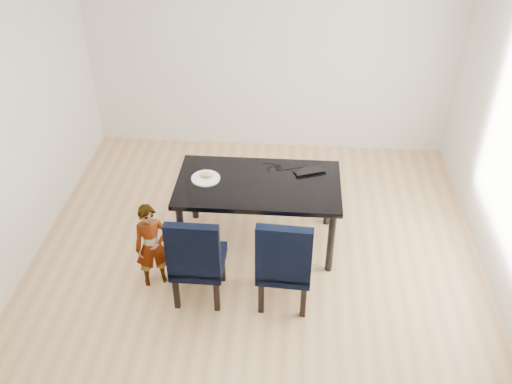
# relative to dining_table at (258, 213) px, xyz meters

# --- Properties ---
(floor) EXTENTS (4.50, 5.00, 0.01)m
(floor) POSITION_rel_dining_table_xyz_m (0.00, -0.50, -0.38)
(floor) COLOR tan
(floor) RESTS_ON ground
(wall_back) EXTENTS (4.50, 0.01, 2.70)m
(wall_back) POSITION_rel_dining_table_xyz_m (0.00, 2.00, 0.98)
(wall_back) COLOR silver
(wall_back) RESTS_ON ground
(dining_table) EXTENTS (1.60, 0.90, 0.75)m
(dining_table) POSITION_rel_dining_table_xyz_m (0.00, 0.00, 0.00)
(dining_table) COLOR black
(dining_table) RESTS_ON floor
(chair_left) EXTENTS (0.47, 0.49, 0.96)m
(chair_left) POSITION_rel_dining_table_xyz_m (-0.48, -0.78, 0.11)
(chair_left) COLOR black
(chair_left) RESTS_ON floor
(chair_right) EXTENTS (0.50, 0.52, 0.99)m
(chair_right) POSITION_rel_dining_table_xyz_m (0.29, -0.78, 0.12)
(chair_right) COLOR black
(chair_right) RESTS_ON floor
(child) EXTENTS (0.38, 0.33, 0.88)m
(child) POSITION_rel_dining_table_xyz_m (-0.94, -0.65, 0.07)
(child) COLOR orange
(child) RESTS_ON floor
(plate) EXTENTS (0.32, 0.32, 0.02)m
(plate) POSITION_rel_dining_table_xyz_m (-0.52, 0.02, 0.38)
(plate) COLOR white
(plate) RESTS_ON dining_table
(sandwich) EXTENTS (0.15, 0.10, 0.05)m
(sandwich) POSITION_rel_dining_table_xyz_m (-0.51, 0.03, 0.42)
(sandwich) COLOR gold
(sandwich) RESTS_ON plate
(laptop) EXTENTS (0.37, 0.30, 0.03)m
(laptop) POSITION_rel_dining_table_xyz_m (0.49, 0.27, 0.39)
(laptop) COLOR black
(laptop) RESTS_ON dining_table
(cable_tangle) EXTENTS (0.17, 0.17, 0.01)m
(cable_tangle) POSITION_rel_dining_table_xyz_m (0.15, 0.25, 0.38)
(cable_tangle) COLOR black
(cable_tangle) RESTS_ON dining_table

